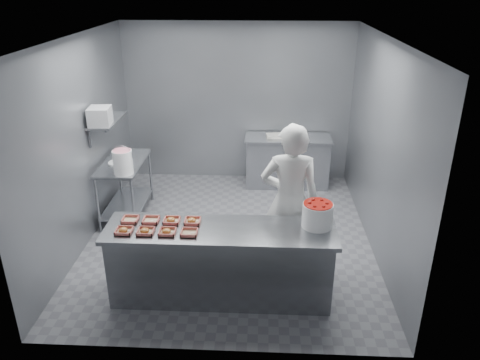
# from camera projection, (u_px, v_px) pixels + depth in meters

# --- Properties ---
(floor) EXTENTS (4.50, 4.50, 0.00)m
(floor) POSITION_uv_depth(u_px,v_px,m) (229.00, 237.00, 6.81)
(floor) COLOR #4C4C51
(floor) RESTS_ON ground
(ceiling) EXTENTS (4.50, 4.50, 0.00)m
(ceiling) POSITION_uv_depth(u_px,v_px,m) (227.00, 37.00, 5.68)
(ceiling) COLOR white
(ceiling) RESTS_ON wall_back
(wall_back) EXTENTS (4.00, 0.04, 2.80)m
(wall_back) POSITION_uv_depth(u_px,v_px,m) (238.00, 103.00, 8.30)
(wall_back) COLOR slate
(wall_back) RESTS_ON ground
(wall_left) EXTENTS (0.04, 4.50, 2.80)m
(wall_left) POSITION_uv_depth(u_px,v_px,m) (81.00, 143.00, 6.33)
(wall_left) COLOR slate
(wall_left) RESTS_ON ground
(wall_right) EXTENTS (0.04, 4.50, 2.80)m
(wall_right) POSITION_uv_depth(u_px,v_px,m) (380.00, 148.00, 6.15)
(wall_right) COLOR slate
(wall_right) RESTS_ON ground
(service_counter) EXTENTS (2.60, 0.70, 0.90)m
(service_counter) POSITION_uv_depth(u_px,v_px,m) (221.00, 263.00, 5.39)
(service_counter) COLOR slate
(service_counter) RESTS_ON ground
(prep_table) EXTENTS (0.60, 1.20, 0.90)m
(prep_table) POSITION_uv_depth(u_px,v_px,m) (125.00, 181.00, 7.19)
(prep_table) COLOR slate
(prep_table) RESTS_ON ground
(back_counter) EXTENTS (1.50, 0.60, 0.90)m
(back_counter) POSITION_uv_depth(u_px,v_px,m) (287.00, 161.00, 8.32)
(back_counter) COLOR slate
(back_counter) RESTS_ON ground
(wall_shelf) EXTENTS (0.35, 0.90, 0.03)m
(wall_shelf) POSITION_uv_depth(u_px,v_px,m) (107.00, 120.00, 6.81)
(wall_shelf) COLOR slate
(wall_shelf) RESTS_ON wall_left
(tray_0) EXTENTS (0.19, 0.18, 0.06)m
(tray_0) POSITION_uv_depth(u_px,v_px,m) (124.00, 231.00, 5.13)
(tray_0) COLOR tan
(tray_0) RESTS_ON service_counter
(tray_1) EXTENTS (0.19, 0.18, 0.06)m
(tray_1) POSITION_uv_depth(u_px,v_px,m) (145.00, 231.00, 5.12)
(tray_1) COLOR tan
(tray_1) RESTS_ON service_counter
(tray_2) EXTENTS (0.19, 0.18, 0.06)m
(tray_2) POSITION_uv_depth(u_px,v_px,m) (167.00, 232.00, 5.11)
(tray_2) COLOR tan
(tray_2) RESTS_ON service_counter
(tray_3) EXTENTS (0.19, 0.18, 0.04)m
(tray_3) POSITION_uv_depth(u_px,v_px,m) (189.00, 232.00, 5.10)
(tray_3) COLOR tan
(tray_3) RESTS_ON service_counter
(tray_4) EXTENTS (0.19, 0.18, 0.04)m
(tray_4) POSITION_uv_depth(u_px,v_px,m) (130.00, 220.00, 5.37)
(tray_4) COLOR tan
(tray_4) RESTS_ON service_counter
(tray_5) EXTENTS (0.19, 0.18, 0.04)m
(tray_5) POSITION_uv_depth(u_px,v_px,m) (151.00, 220.00, 5.36)
(tray_5) COLOR tan
(tray_5) RESTS_ON service_counter
(tray_6) EXTENTS (0.19, 0.18, 0.06)m
(tray_6) POSITION_uv_depth(u_px,v_px,m) (171.00, 220.00, 5.34)
(tray_6) COLOR tan
(tray_6) RESTS_ON service_counter
(tray_7) EXTENTS (0.19, 0.18, 0.06)m
(tray_7) POSITION_uv_depth(u_px,v_px,m) (192.00, 221.00, 5.33)
(tray_7) COLOR tan
(tray_7) RESTS_ON service_counter
(worker) EXTENTS (0.72, 0.47, 1.95)m
(worker) POSITION_uv_depth(u_px,v_px,m) (290.00, 200.00, 5.69)
(worker) COLOR silver
(worker) RESTS_ON ground
(strawberry_tub) EXTENTS (0.34, 0.34, 0.29)m
(strawberry_tub) POSITION_uv_depth(u_px,v_px,m) (317.00, 214.00, 5.21)
(strawberry_tub) COLOR white
(strawberry_tub) RESTS_ON service_counter
(glaze_bucket) EXTENTS (0.29, 0.27, 0.42)m
(glaze_bucket) POSITION_uv_depth(u_px,v_px,m) (123.00, 161.00, 6.58)
(glaze_bucket) COLOR white
(glaze_bucket) RESTS_ON prep_table
(bucket_lid) EXTENTS (0.36, 0.36, 0.02)m
(bucket_lid) POSITION_uv_depth(u_px,v_px,m) (118.00, 163.00, 7.01)
(bucket_lid) COLOR white
(bucket_lid) RESTS_ON prep_table
(rag) EXTENTS (0.14, 0.12, 0.02)m
(rag) POSITION_uv_depth(u_px,v_px,m) (127.00, 152.00, 7.44)
(rag) COLOR #CCB28C
(rag) RESTS_ON prep_table
(appliance) EXTENTS (0.33, 0.36, 0.25)m
(appliance) POSITION_uv_depth(u_px,v_px,m) (100.00, 116.00, 6.51)
(appliance) COLOR gray
(appliance) RESTS_ON wall_shelf
(paper_stack) EXTENTS (0.32, 0.24, 0.05)m
(paper_stack) POSITION_uv_depth(u_px,v_px,m) (275.00, 136.00, 8.14)
(paper_stack) COLOR silver
(paper_stack) RESTS_ON back_counter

